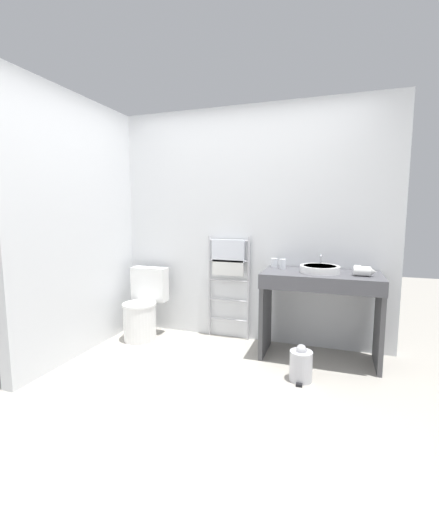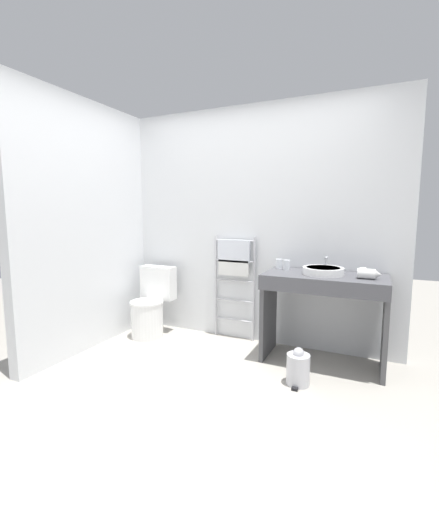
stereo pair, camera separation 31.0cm
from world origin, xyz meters
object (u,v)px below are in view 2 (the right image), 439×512
(toilet, at_px, (151,307))
(cup_near_edge, at_px, (287,265))
(cup_near_wall, at_px, (279,264))
(sink_basin, at_px, (323,271))
(trash_bin, at_px, (298,368))
(towel_radiator, at_px, (234,266))
(hair_dryer, at_px, (367,273))

(toilet, height_order, cup_near_edge, cup_near_edge)
(cup_near_wall, height_order, cup_near_edge, cup_near_edge)
(toilet, relative_size, sink_basin, 2.16)
(sink_basin, relative_size, trash_bin, 1.16)
(towel_radiator, bearing_deg, cup_near_wall, -7.35)
(cup_near_wall, relative_size, hair_dryer, 0.48)
(sink_basin, xyz_separation_m, trash_bin, (-0.10, -0.49, -0.74))
(cup_near_edge, relative_size, hair_dryer, 0.50)
(toilet, xyz_separation_m, trash_bin, (1.78, -0.45, -0.19))
(toilet, distance_m, cup_near_edge, 1.63)
(towel_radiator, bearing_deg, toilet, -162.48)
(toilet, bearing_deg, towel_radiator, 17.52)
(cup_near_wall, distance_m, hair_dryer, 0.85)
(hair_dryer, bearing_deg, trash_bin, -136.14)
(cup_near_edge, xyz_separation_m, hair_dryer, (0.73, -0.15, -0.00))
(sink_basin, xyz_separation_m, cup_near_edge, (-0.36, 0.11, 0.01))
(sink_basin, bearing_deg, cup_near_edge, 162.92)
(trash_bin, bearing_deg, hair_dryer, 43.86)
(towel_radiator, distance_m, sink_basin, 1.00)
(toilet, height_order, cup_near_wall, cup_near_wall)
(towel_radiator, xyz_separation_m, cup_near_edge, (0.61, -0.13, 0.07))
(hair_dryer, bearing_deg, sink_basin, 174.49)
(trash_bin, bearing_deg, toilet, 165.90)
(towel_radiator, distance_m, hair_dryer, 1.37)
(cup_near_wall, relative_size, cup_near_edge, 0.96)
(towel_radiator, bearing_deg, sink_basin, -14.01)
(cup_near_wall, bearing_deg, toilet, -171.22)
(toilet, bearing_deg, cup_near_wall, 8.78)
(cup_near_wall, bearing_deg, sink_basin, -21.09)
(toilet, xyz_separation_m, cup_near_edge, (1.52, 0.16, 0.56))
(cup_near_edge, bearing_deg, hair_dryer, -11.34)
(toilet, relative_size, cup_near_wall, 8.45)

